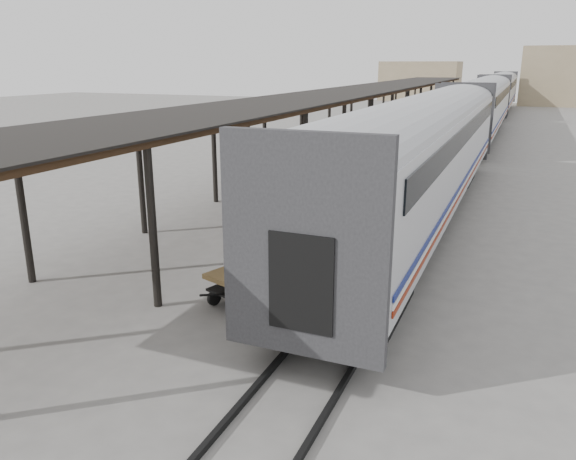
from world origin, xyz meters
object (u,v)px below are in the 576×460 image
(porter, at_px, (253,245))
(baggage_cart, at_px, (256,275))
(luggage_tug, at_px, (384,150))
(pedestrian, at_px, (326,154))

(porter, bearing_deg, baggage_cart, 21.18)
(baggage_cart, bearing_deg, luggage_tug, 114.19)
(luggage_tug, height_order, pedestrian, pedestrian)
(baggage_cart, height_order, porter, porter)
(pedestrian, bearing_deg, luggage_tug, -139.53)
(baggage_cart, xyz_separation_m, luggage_tug, (-1.96, 21.73, 0.02))
(porter, bearing_deg, pedestrian, 13.86)
(luggage_tug, height_order, porter, porter)
(baggage_cart, height_order, luggage_tug, luggage_tug)
(luggage_tug, relative_size, porter, 1.21)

